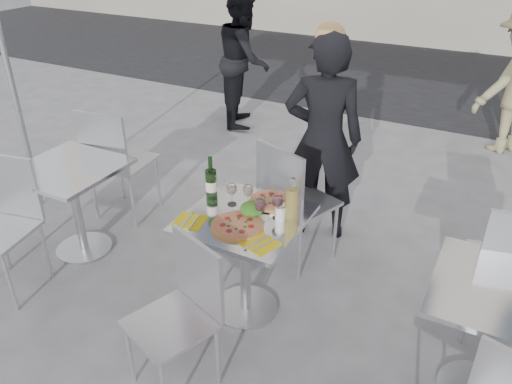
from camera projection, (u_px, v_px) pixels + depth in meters
The scene contains 23 objects.
ground at pixel (246, 308), 3.45m from camera, with size 80.00×80.00×0.00m, color #5F5F61.
street_asphalt at pixel (430, 75), 8.48m from camera, with size 24.00×5.00×0.00m, color black.
main_table at pixel (245, 244), 3.19m from camera, with size 0.72×0.72×0.75m.
side_table_left at pixel (73, 191), 3.80m from camera, with size 0.72×0.72×0.75m.
side_table_right at pixel (498, 323), 2.58m from camera, with size 0.72×0.72×0.75m.
chair_far at pixel (291, 196), 3.63m from camera, with size 0.59×0.60×1.01m.
chair_near at pixel (184, 305), 2.71m from camera, with size 0.53×0.54×0.90m.
side_chair_lfar at pixel (114, 156), 4.19m from camera, with size 0.51×0.52×1.03m.
side_chair_lnear at pixel (5, 214), 3.45m from camera, with size 0.52×0.53×0.97m.
woman_diner at pixel (323, 140), 3.90m from camera, with size 0.62×0.41×1.69m, color black.
pedestrian_a at pixel (244, 59), 6.15m from camera, with size 0.81×0.63×1.66m, color black.
pizza_near at pixel (237, 225), 2.98m from camera, with size 0.32×0.32×0.02m.
pizza_far at pixel (271, 202), 3.22m from camera, with size 0.31×0.31×0.03m.
salad_plate at pixel (252, 210), 3.09m from camera, with size 0.22×0.22×0.09m.
wine_bottle at pixel (211, 182), 3.24m from camera, with size 0.07×0.07×0.29m.
carafe at pixel (292, 204), 2.99m from camera, with size 0.08×0.08×0.29m.
sugar_shaker at pixel (280, 212), 3.03m from camera, with size 0.06×0.06×0.11m.
wineglass_white_a at pixel (232, 189), 3.17m from camera, with size 0.07×0.07×0.16m.
wineglass_white_b at pixel (248, 191), 3.15m from camera, with size 0.07×0.07×0.16m.
wineglass_red_a at pixel (260, 206), 2.99m from camera, with size 0.07×0.07×0.16m.
wineglass_red_b at pixel (278, 202), 3.03m from camera, with size 0.07×0.07×0.16m.
napkin_left at pixel (190, 221), 3.04m from camera, with size 0.21×0.21×0.01m.
napkin_right at pixel (260, 243), 2.83m from camera, with size 0.23×0.23×0.01m.
Camera 1 is at (1.29, -2.29, 2.39)m, focal length 35.00 mm.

